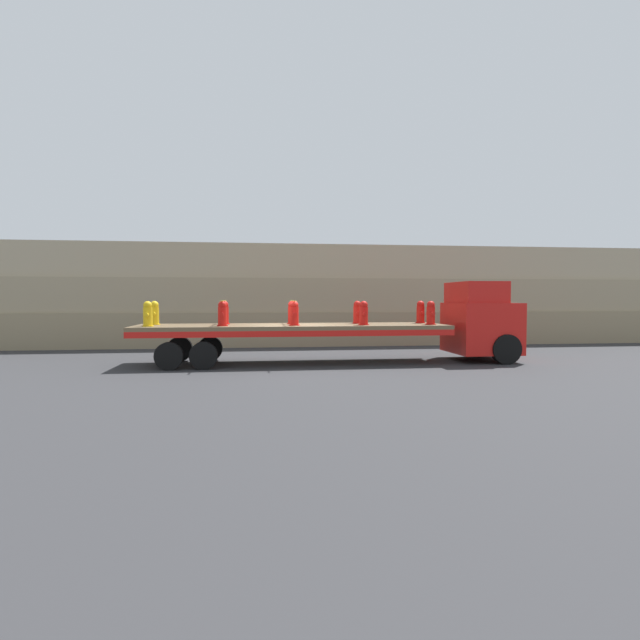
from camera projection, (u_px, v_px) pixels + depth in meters
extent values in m
plane|color=#2D2D30|center=(293.00, 363.00, 17.75)|extent=(120.00, 120.00, 0.00)
cube|color=gray|center=(282.00, 328.00, 25.05)|extent=(60.00, 3.00, 1.65)
cube|color=tan|center=(282.00, 295.00, 25.13)|extent=(60.00, 3.00, 1.65)
cube|color=tan|center=(282.00, 263.00, 25.20)|extent=(60.00, 3.00, 1.65)
cube|color=red|center=(481.00, 328.00, 18.58)|extent=(2.22, 2.49, 1.86)
cube|color=red|center=(476.00, 293.00, 18.50)|extent=(1.56, 2.29, 0.77)
cube|color=black|center=(496.00, 318.00, 18.64)|extent=(0.89, 2.19, 1.04)
cylinder|color=black|center=(506.00, 349.00, 17.49)|extent=(1.06, 0.28, 1.06)
cylinder|color=black|center=(477.00, 343.00, 19.84)|extent=(1.06, 0.28, 1.06)
cube|color=brown|center=(293.00, 327.00, 17.69)|extent=(10.93, 2.53, 0.14)
cube|color=red|center=(296.00, 334.00, 16.48)|extent=(10.93, 0.08, 0.20)
cube|color=red|center=(291.00, 329.00, 18.92)|extent=(10.93, 0.08, 0.20)
cylinder|color=black|center=(204.00, 356.00, 16.20)|extent=(0.91, 0.30, 0.91)
cylinder|color=black|center=(210.00, 348.00, 18.51)|extent=(0.91, 0.30, 0.91)
cylinder|color=black|center=(169.00, 356.00, 16.06)|extent=(0.91, 0.30, 0.91)
cylinder|color=black|center=(180.00, 349.00, 18.37)|extent=(0.91, 0.30, 0.91)
cylinder|color=gold|center=(148.00, 326.00, 16.52)|extent=(0.37, 0.37, 0.03)
cylinder|color=gold|center=(148.00, 317.00, 16.51)|extent=(0.30, 0.30, 0.64)
sphere|color=gold|center=(148.00, 305.00, 16.49)|extent=(0.28, 0.28, 0.28)
cylinder|color=gold|center=(146.00, 315.00, 16.29)|extent=(0.13, 0.13, 0.13)
cylinder|color=gold|center=(149.00, 314.00, 16.72)|extent=(0.13, 0.13, 0.13)
cylinder|color=gold|center=(155.00, 324.00, 17.63)|extent=(0.37, 0.37, 0.03)
cylinder|color=gold|center=(155.00, 316.00, 17.61)|extent=(0.30, 0.30, 0.64)
sphere|color=gold|center=(154.00, 305.00, 17.60)|extent=(0.28, 0.28, 0.28)
cylinder|color=gold|center=(153.00, 314.00, 17.40)|extent=(0.13, 0.13, 0.13)
cylinder|color=gold|center=(156.00, 313.00, 17.82)|extent=(0.13, 0.13, 0.13)
cylinder|color=red|center=(222.00, 326.00, 16.83)|extent=(0.37, 0.37, 0.03)
cylinder|color=red|center=(222.00, 317.00, 16.82)|extent=(0.30, 0.30, 0.64)
sphere|color=red|center=(222.00, 305.00, 16.80)|extent=(0.28, 0.28, 0.28)
cylinder|color=red|center=(222.00, 314.00, 16.60)|extent=(0.13, 0.13, 0.13)
cylinder|color=red|center=(223.00, 314.00, 17.03)|extent=(0.13, 0.13, 0.13)
cylinder|color=red|center=(225.00, 324.00, 17.93)|extent=(0.37, 0.37, 0.03)
cylinder|color=red|center=(225.00, 315.00, 17.92)|extent=(0.30, 0.30, 0.64)
sphere|color=red|center=(224.00, 305.00, 17.91)|extent=(0.28, 0.28, 0.28)
cylinder|color=red|center=(224.00, 313.00, 17.71)|extent=(0.13, 0.13, 0.13)
cylinder|color=red|center=(225.00, 313.00, 18.13)|extent=(0.13, 0.13, 0.13)
cylinder|color=red|center=(294.00, 325.00, 17.14)|extent=(0.37, 0.37, 0.03)
cylinder|color=red|center=(294.00, 316.00, 17.12)|extent=(0.30, 0.30, 0.64)
sphere|color=red|center=(294.00, 305.00, 17.11)|extent=(0.28, 0.28, 0.28)
cylinder|color=red|center=(295.00, 314.00, 16.91)|extent=(0.13, 0.13, 0.13)
cylinder|color=red|center=(294.00, 314.00, 17.33)|extent=(0.13, 0.13, 0.13)
cylinder|color=red|center=(292.00, 323.00, 18.24)|extent=(0.37, 0.37, 0.03)
cylinder|color=red|center=(292.00, 315.00, 18.23)|extent=(0.30, 0.30, 0.64)
sphere|color=red|center=(292.00, 305.00, 18.21)|extent=(0.28, 0.28, 0.28)
cylinder|color=red|center=(292.00, 313.00, 18.01)|extent=(0.13, 0.13, 0.13)
cylinder|color=red|center=(292.00, 313.00, 18.44)|extent=(0.13, 0.13, 0.13)
cylinder|color=red|center=(364.00, 325.00, 17.44)|extent=(0.37, 0.37, 0.03)
cylinder|color=red|center=(364.00, 316.00, 17.43)|extent=(0.30, 0.30, 0.64)
sphere|color=red|center=(364.00, 305.00, 17.42)|extent=(0.28, 0.28, 0.28)
cylinder|color=red|center=(365.00, 314.00, 17.22)|extent=(0.13, 0.13, 0.13)
cylinder|color=red|center=(362.00, 314.00, 17.64)|extent=(0.13, 0.13, 0.13)
cylinder|color=red|center=(357.00, 323.00, 18.55)|extent=(0.37, 0.37, 0.03)
cylinder|color=red|center=(357.00, 315.00, 18.54)|extent=(0.30, 0.30, 0.64)
sphere|color=red|center=(357.00, 305.00, 18.52)|extent=(0.28, 0.28, 0.28)
cylinder|color=red|center=(358.00, 313.00, 18.32)|extent=(0.13, 0.13, 0.13)
cylinder|color=red|center=(356.00, 313.00, 18.75)|extent=(0.13, 0.13, 0.13)
cylinder|color=red|center=(431.00, 324.00, 17.75)|extent=(0.37, 0.37, 0.03)
cylinder|color=red|center=(431.00, 316.00, 17.74)|extent=(0.30, 0.30, 0.64)
sphere|color=red|center=(431.00, 305.00, 17.72)|extent=(0.28, 0.28, 0.28)
cylinder|color=red|center=(433.00, 314.00, 17.52)|extent=(0.13, 0.13, 0.13)
cylinder|color=red|center=(429.00, 313.00, 17.95)|extent=(0.13, 0.13, 0.13)
cylinder|color=red|center=(420.00, 323.00, 18.86)|extent=(0.37, 0.37, 0.03)
cylinder|color=red|center=(420.00, 315.00, 18.84)|extent=(0.30, 0.30, 0.64)
sphere|color=red|center=(421.00, 305.00, 18.83)|extent=(0.28, 0.28, 0.28)
cylinder|color=red|center=(422.00, 313.00, 18.63)|extent=(0.13, 0.13, 0.13)
cylinder|color=red|center=(419.00, 312.00, 19.05)|extent=(0.13, 0.13, 0.13)
cube|color=yellow|center=(223.00, 301.00, 17.35)|extent=(0.05, 2.73, 0.01)
cube|color=yellow|center=(293.00, 301.00, 17.65)|extent=(0.05, 2.73, 0.01)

